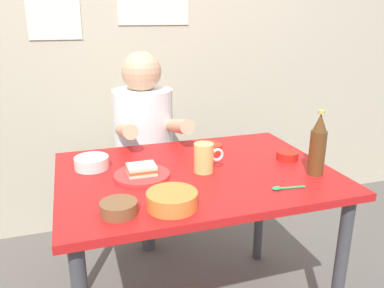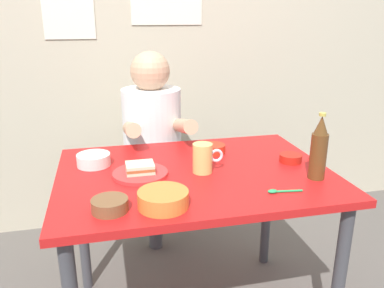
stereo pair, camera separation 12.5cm
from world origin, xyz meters
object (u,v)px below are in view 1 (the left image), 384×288
Objects in this scene: plate_orange at (142,175)px; dining_table at (196,192)px; beer_mug at (204,158)px; beer_bottle at (318,146)px; soup_bowl_orange at (172,199)px; stool at (146,196)px; sandwich at (142,169)px; person_seated at (144,127)px.

dining_table is at bearing -1.50° from plate_orange.
beer_bottle is at bearing -21.07° from beer_mug.
beer_mug is 0.74× the size of soup_bowl_orange.
stool is 2.05× the size of plate_orange.
beer_bottle is (0.54, -0.81, 0.51)m from stool.
dining_table is 0.35m from soup_bowl_orange.
person_seated is at bearing 78.12° from sandwich.
beer_bottle is (0.44, -0.18, 0.21)m from dining_table.
beer_mug is 0.33m from soup_bowl_orange.
beer_bottle is (0.41, -0.16, 0.06)m from beer_mug.
beer_mug reaches higher than stool.
person_seated is (0.00, -0.01, 0.42)m from stool.
beer_mug is 0.48× the size of beer_bottle.
plate_orange is at bearing 178.50° from dining_table.
stool is at bearing 84.86° from soup_bowl_orange.
person_seated is 0.63m from sandwich.
sandwich is (-0.13, -0.61, 0.01)m from person_seated.
plate_orange is 0.29m from soup_bowl_orange.
stool is at bearing 78.33° from plate_orange.
person_seated is 4.23× the size of soup_bowl_orange.
soup_bowl_orange is at bearing -95.20° from person_seated.
dining_table reaches higher than stool.
soup_bowl_orange is (0.05, -0.28, 0.02)m from plate_orange.
stool is 3.57× the size of beer_mug.
soup_bowl_orange reaches higher than stool.
beer_bottle is at bearing -15.36° from sandwich.
beer_mug is (0.12, -0.64, 0.03)m from person_seated.
stool is 1.72× the size of beer_bottle.
beer_bottle is 1.54× the size of soup_bowl_orange.
beer_mug reaches higher than plate_orange.
soup_bowl_orange is (-0.08, -0.90, 0.01)m from person_seated.
sandwich reaches higher than stool.
plate_orange is 0.02m from sandwich.
dining_table is 4.20× the size of beer_bottle.
dining_table is 5.00× the size of plate_orange.
plate_orange is at bearing -101.88° from person_seated.
sandwich is 0.70m from beer_bottle.
soup_bowl_orange is at bearing -95.14° from stool.
beer_bottle is at bearing -15.36° from plate_orange.
plate_orange is 0.70m from beer_bottle.
person_seated is at bearing 84.80° from soup_bowl_orange.
dining_table is at bearing 57.96° from soup_bowl_orange.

